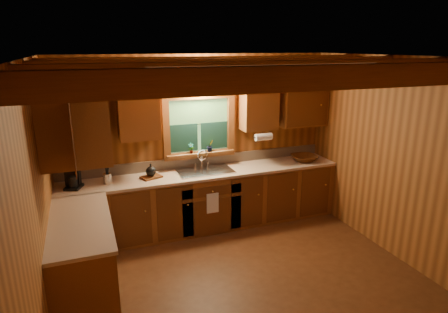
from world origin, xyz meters
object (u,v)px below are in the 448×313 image
Objects in this scene: coffee_maker at (73,176)px; wicker_basket at (304,158)px; sink at (205,174)px; cutting_board at (151,177)px.

coffee_maker is 3.51m from wicker_basket.
sink is 2.98× the size of cutting_board.
wicker_basket is (3.51, -0.04, -0.12)m from coffee_maker.
coffee_maker is at bearing 162.64° from cutting_board.
sink is 0.81m from cutting_board.
coffee_maker is 0.82× the size of wicker_basket.
sink is 1.68m from wicker_basket.
coffee_maker is (-1.84, -0.03, 0.21)m from sink.
cutting_board is 2.48m from wicker_basket.
sink is at bearing 177.71° from wicker_basket.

